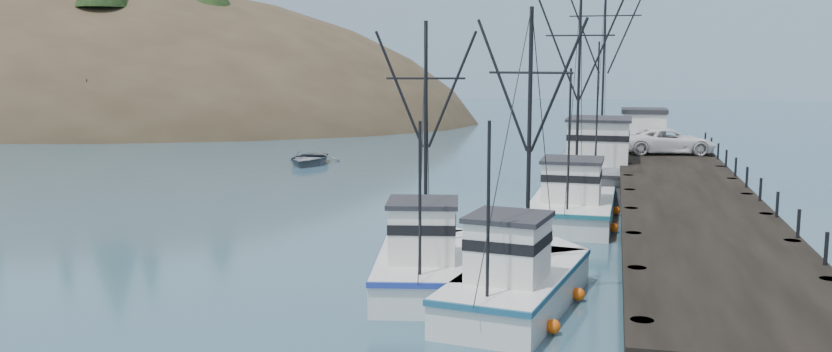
# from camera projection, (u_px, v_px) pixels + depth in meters

# --- Properties ---
(ground) EXTENTS (400.00, 400.00, 0.00)m
(ground) POSITION_uv_depth(u_px,v_px,m) (266.00, 314.00, 25.84)
(ground) COLOR #2D5065
(ground) RESTS_ON ground
(pier) EXTENTS (6.00, 44.00, 2.00)m
(pier) POSITION_uv_depth(u_px,v_px,m) (687.00, 198.00, 37.67)
(pier) COLOR black
(pier) RESTS_ON ground
(headland) EXTENTS (134.80, 78.00, 51.00)m
(headland) POSITION_uv_depth(u_px,v_px,m) (19.00, 146.00, 119.78)
(headland) COLOR #382D1E
(headland) RESTS_ON ground
(distant_ridge) EXTENTS (360.00, 40.00, 26.00)m
(distant_ridge) POSITION_uv_depth(u_px,v_px,m) (613.00, 95.00, 186.89)
(distant_ridge) COLOR #9EB2C6
(distant_ridge) RESTS_ON ground
(distant_ridge_far) EXTENTS (180.00, 25.00, 18.00)m
(distant_ridge_far) POSITION_uv_depth(u_px,v_px,m) (418.00, 91.00, 213.14)
(distant_ridge_far) COLOR silver
(distant_ridge_far) RESTS_ON ground
(moored_sailboats) EXTENTS (23.19, 21.09, 6.35)m
(moored_sailboats) POSITION_uv_depth(u_px,v_px,m) (192.00, 130.00, 90.35)
(moored_sailboats) COLOR silver
(moored_sailboats) RESTS_ON ground
(trawler_near) EXTENTS (4.47, 9.85, 10.12)m
(trawler_near) POSITION_uv_depth(u_px,v_px,m) (519.00, 281.00, 26.68)
(trawler_near) COLOR silver
(trawler_near) RESTS_ON ground
(trawler_mid) EXTENTS (4.69, 9.72, 9.79)m
(trawler_mid) POSITION_uv_depth(u_px,v_px,m) (424.00, 262.00, 29.30)
(trawler_mid) COLOR silver
(trawler_mid) RESTS_ON ground
(trawler_far) EXTENTS (4.17, 12.14, 12.33)m
(trawler_far) POSITION_uv_depth(u_px,v_px,m) (574.00, 203.00, 41.35)
(trawler_far) COLOR silver
(trawler_far) RESTS_ON ground
(work_vessel) EXTENTS (5.42, 17.25, 14.23)m
(work_vessel) POSITION_uv_depth(u_px,v_px,m) (599.00, 168.00, 51.66)
(work_vessel) COLOR slate
(work_vessel) RESTS_ON ground
(pier_shed) EXTENTS (3.00, 3.20, 2.80)m
(pier_shed) POSITION_uv_depth(u_px,v_px,m) (644.00, 129.00, 55.08)
(pier_shed) COLOR silver
(pier_shed) RESTS_ON pier
(pickup_truck) EXTENTS (6.30, 3.76, 1.64)m
(pickup_truck) POSITION_uv_depth(u_px,v_px,m) (669.00, 141.00, 52.67)
(pickup_truck) COLOR white
(pickup_truck) RESTS_ON pier
(motorboat) EXTENTS (4.70, 6.18, 1.20)m
(motorboat) POSITION_uv_depth(u_px,v_px,m) (309.00, 164.00, 63.29)
(motorboat) COLOR slate
(motorboat) RESTS_ON ground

